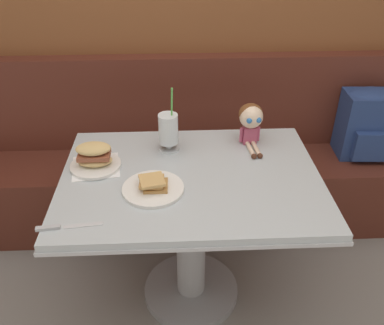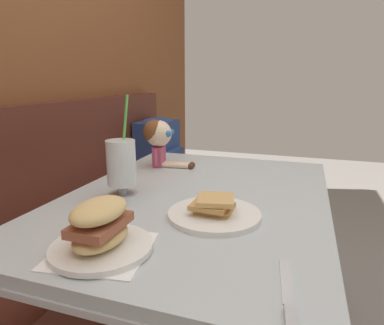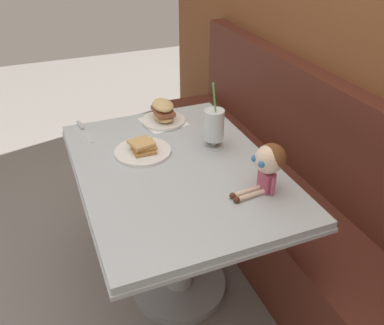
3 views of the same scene
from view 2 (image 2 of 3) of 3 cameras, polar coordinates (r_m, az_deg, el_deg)
name	(u,v)px [view 2 (image 2 of 3)]	position (r m, az deg, el deg)	size (l,w,h in m)	color
booth_bench	(50,274)	(1.56, -22.93, -17.00)	(2.60, 0.48, 1.00)	#512319
diner_table	(197,250)	(1.16, 0.80, -14.63)	(1.11, 0.81, 0.74)	#B2BCC1
toast_plate	(214,211)	(0.91, 3.78, -8.31)	(0.25, 0.25, 0.06)	white
milkshake_glass	(121,166)	(1.06, -11.91, -0.52)	(0.10, 0.10, 0.32)	silver
sandwich_plate	(101,231)	(0.75, -15.29, -11.22)	(0.23, 0.23, 0.12)	white
butter_knife	(290,311)	(0.60, 16.31, -23.09)	(0.24, 0.05, 0.01)	silver
seated_doll	(159,136)	(1.41, -5.70, 4.49)	(0.12, 0.22, 0.20)	#B74C6B
backpack	(158,147)	(2.25, -5.73, 2.67)	(0.31, 0.26, 0.41)	navy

